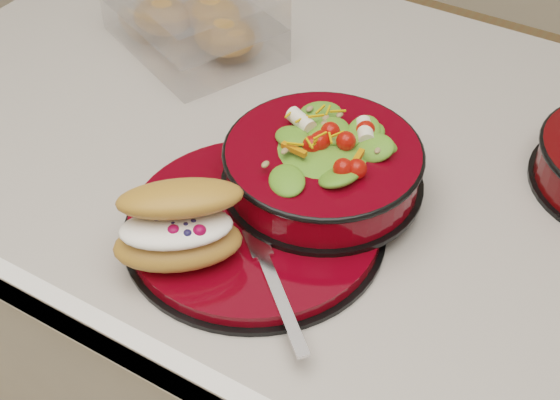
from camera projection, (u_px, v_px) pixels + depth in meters
The scene contains 6 objects.
island_counter at pixel (335, 366), 1.25m from camera, with size 1.24×0.74×0.90m.
dinner_plate at pixel (255, 225), 0.83m from camera, with size 0.28×0.28×0.02m.
salad_bowl at pixel (323, 160), 0.84m from camera, with size 0.22×0.22×0.09m.
croissant at pixel (180, 226), 0.77m from camera, with size 0.15×0.15×0.08m.
fork at pixel (274, 284), 0.76m from camera, with size 0.14×0.12×0.00m.
pastry_box at pixel (194, 16), 1.09m from camera, with size 0.28×0.25×0.09m.
Camera 1 is at (0.30, -0.67, 1.50)m, focal length 50.00 mm.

